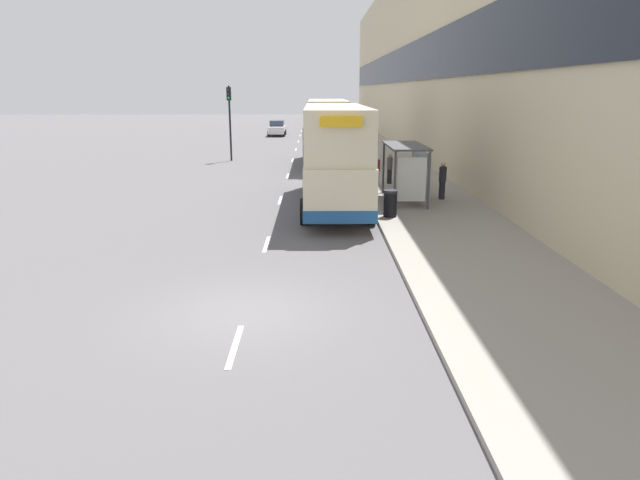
{
  "coord_description": "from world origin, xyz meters",
  "views": [
    {
      "loc": [
        1.6,
        -12.25,
        4.95
      ],
      "look_at": [
        1.89,
        17.75,
        -2.96
      ],
      "focal_mm": 32.0,
      "sensor_mm": 36.0,
      "label": 1
    }
  ],
  "objects_px": {
    "car_1": "(277,128)",
    "traffic_light_far_kerb": "(229,111)",
    "litter_bin": "(390,203)",
    "car_0": "(325,120)",
    "double_decker_bus_ahead": "(327,131)",
    "pedestrian_at_shelter": "(377,170)",
    "car_2": "(330,136)",
    "double_decker_bus_near": "(335,154)",
    "pedestrian_1": "(390,168)",
    "pedestrian_2": "(421,169)",
    "bus_shelter": "(410,163)",
    "pedestrian_3": "(442,180)"
  },
  "relations": [
    {
      "from": "double_decker_bus_ahead",
      "to": "traffic_light_far_kerb",
      "type": "xyz_separation_m",
      "value": [
        -6.87,
        2.1,
        1.22
      ]
    },
    {
      "from": "car_1",
      "to": "pedestrian_at_shelter",
      "type": "bearing_deg",
      "value": 101.81
    },
    {
      "from": "double_decker_bus_near",
      "to": "car_2",
      "type": "relative_size",
      "value": 2.77
    },
    {
      "from": "double_decker_bus_ahead",
      "to": "pedestrian_3",
      "type": "relative_size",
      "value": 6.2
    },
    {
      "from": "double_decker_bus_near",
      "to": "traffic_light_far_kerb",
      "type": "bearing_deg",
      "value": 112.3
    },
    {
      "from": "double_decker_bus_near",
      "to": "pedestrian_2",
      "type": "height_order",
      "value": "double_decker_bus_near"
    },
    {
      "from": "double_decker_bus_ahead",
      "to": "car_1",
      "type": "distance_m",
      "value": 26.08
    },
    {
      "from": "bus_shelter",
      "to": "double_decker_bus_near",
      "type": "height_order",
      "value": "double_decker_bus_near"
    },
    {
      "from": "pedestrian_2",
      "to": "pedestrian_3",
      "type": "xyz_separation_m",
      "value": [
        0.25,
        -3.94,
        0.04
      ]
    },
    {
      "from": "car_0",
      "to": "car_2",
      "type": "height_order",
      "value": "car_2"
    },
    {
      "from": "car_1",
      "to": "litter_bin",
      "type": "relative_size",
      "value": 4.35
    },
    {
      "from": "double_decker_bus_near",
      "to": "car_0",
      "type": "distance_m",
      "value": 57.5
    },
    {
      "from": "double_decker_bus_near",
      "to": "pedestrian_3",
      "type": "height_order",
      "value": "double_decker_bus_near"
    },
    {
      "from": "car_1",
      "to": "pedestrian_1",
      "type": "distance_m",
      "value": 35.66
    },
    {
      "from": "car_2",
      "to": "bus_shelter",
      "type": "bearing_deg",
      "value": -84.42
    },
    {
      "from": "double_decker_bus_ahead",
      "to": "car_2",
      "type": "xyz_separation_m",
      "value": [
        0.53,
        14.09,
        -1.42
      ]
    },
    {
      "from": "double_decker_bus_near",
      "to": "car_1",
      "type": "distance_m",
      "value": 40.56
    },
    {
      "from": "car_1",
      "to": "pedestrian_at_shelter",
      "type": "xyz_separation_m",
      "value": [
        7.4,
        -35.38,
        0.11
      ]
    },
    {
      "from": "car_2",
      "to": "litter_bin",
      "type": "distance_m",
      "value": 31.46
    },
    {
      "from": "traffic_light_far_kerb",
      "to": "car_1",
      "type": "bearing_deg",
      "value": 85.56
    },
    {
      "from": "bus_shelter",
      "to": "litter_bin",
      "type": "bearing_deg",
      "value": -111.8
    },
    {
      "from": "car_0",
      "to": "litter_bin",
      "type": "xyz_separation_m",
      "value": [
        1.5,
        -60.15,
        -0.16
      ]
    },
    {
      "from": "car_0",
      "to": "pedestrian_3",
      "type": "bearing_deg",
      "value": -85.62
    },
    {
      "from": "double_decker_bus_near",
      "to": "pedestrian_2",
      "type": "relative_size",
      "value": 6.77
    },
    {
      "from": "double_decker_bus_near",
      "to": "litter_bin",
      "type": "height_order",
      "value": "double_decker_bus_near"
    },
    {
      "from": "car_0",
      "to": "pedestrian_at_shelter",
      "type": "bearing_deg",
      "value": -88.08
    },
    {
      "from": "traffic_light_far_kerb",
      "to": "double_decker_bus_ahead",
      "type": "bearing_deg",
      "value": -16.99
    },
    {
      "from": "bus_shelter",
      "to": "pedestrian_3",
      "type": "height_order",
      "value": "bus_shelter"
    },
    {
      "from": "double_decker_bus_near",
      "to": "double_decker_bus_ahead",
      "type": "height_order",
      "value": "same"
    },
    {
      "from": "bus_shelter",
      "to": "car_1",
      "type": "bearing_deg",
      "value": 101.84
    },
    {
      "from": "litter_bin",
      "to": "car_0",
      "type": "bearing_deg",
      "value": 91.43
    },
    {
      "from": "pedestrian_1",
      "to": "pedestrian_2",
      "type": "bearing_deg",
      "value": -19.24
    },
    {
      "from": "pedestrian_at_shelter",
      "to": "pedestrian_2",
      "type": "bearing_deg",
      "value": 2.82
    },
    {
      "from": "car_2",
      "to": "pedestrian_at_shelter",
      "type": "distance_m",
      "value": 23.98
    },
    {
      "from": "pedestrian_1",
      "to": "pedestrian_2",
      "type": "relative_size",
      "value": 0.98
    },
    {
      "from": "car_0",
      "to": "traffic_light_far_kerb",
      "type": "height_order",
      "value": "traffic_light_far_kerb"
    },
    {
      "from": "pedestrian_at_shelter",
      "to": "pedestrian_1",
      "type": "xyz_separation_m",
      "value": [
        0.74,
        0.66,
        0.01
      ]
    },
    {
      "from": "pedestrian_at_shelter",
      "to": "pedestrian_1",
      "type": "bearing_deg",
      "value": 41.74
    },
    {
      "from": "car_2",
      "to": "double_decker_bus_near",
      "type": "bearing_deg",
      "value": -91.05
    },
    {
      "from": "pedestrian_at_shelter",
      "to": "pedestrian_3",
      "type": "relative_size",
      "value": 0.93
    },
    {
      "from": "car_0",
      "to": "pedestrian_1",
      "type": "bearing_deg",
      "value": -87.24
    },
    {
      "from": "double_decker_bus_ahead",
      "to": "pedestrian_1",
      "type": "distance_m",
      "value": 9.76
    },
    {
      "from": "bus_shelter",
      "to": "double_decker_bus_ahead",
      "type": "relative_size",
      "value": 0.4
    },
    {
      "from": "pedestrian_3",
      "to": "double_decker_bus_ahead",
      "type": "bearing_deg",
      "value": 109.76
    },
    {
      "from": "double_decker_bus_near",
      "to": "car_2",
      "type": "xyz_separation_m",
      "value": [
        0.53,
        28.75,
        -1.42
      ]
    },
    {
      "from": "double_decker_bus_near",
      "to": "litter_bin",
      "type": "bearing_deg",
      "value": -52.16
    },
    {
      "from": "pedestrian_at_shelter",
      "to": "pedestrian_1",
      "type": "relative_size",
      "value": 0.99
    },
    {
      "from": "bus_shelter",
      "to": "car_2",
      "type": "bearing_deg",
      "value": 95.58
    },
    {
      "from": "car_1",
      "to": "traffic_light_far_kerb",
      "type": "xyz_separation_m",
      "value": [
        -1.82,
        -23.45,
        2.68
      ]
    },
    {
      "from": "bus_shelter",
      "to": "car_0",
      "type": "bearing_deg",
      "value": 92.73
    }
  ]
}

